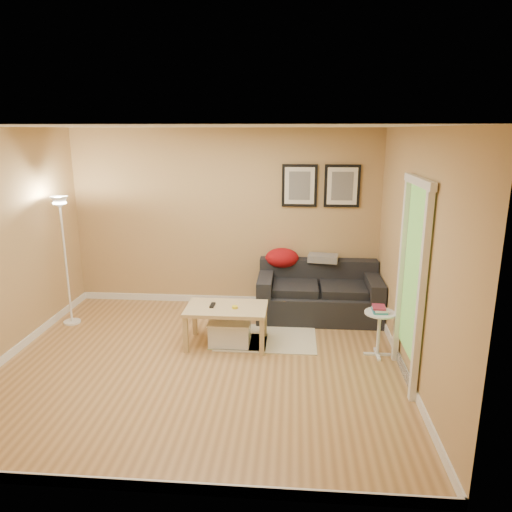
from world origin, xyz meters
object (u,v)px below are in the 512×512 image
(storage_bin, at_px, (230,332))
(book_stack, at_px, (379,309))
(coffee_table, at_px, (227,326))
(floor_lamp, at_px, (66,265))
(sofa, at_px, (319,291))
(side_table, at_px, (378,334))

(storage_bin, distance_m, book_stack, 1.81)
(coffee_table, distance_m, storage_bin, 0.10)
(floor_lamp, bearing_deg, book_stack, -8.97)
(floor_lamp, bearing_deg, coffee_table, -12.52)
(book_stack, xyz_separation_m, floor_lamp, (-4.01, 0.63, 0.25))
(storage_bin, distance_m, floor_lamp, 2.40)
(sofa, xyz_separation_m, floor_lamp, (-3.38, -0.51, 0.45))
(sofa, xyz_separation_m, side_table, (0.64, -1.16, -0.10))
(side_table, bearing_deg, coffee_table, 175.05)
(storage_bin, bearing_deg, side_table, -4.96)
(coffee_table, distance_m, book_stack, 1.83)
(storage_bin, bearing_deg, coffee_table, 175.39)
(sofa, height_order, coffee_table, sofa)
(side_table, bearing_deg, sofa, 118.87)
(book_stack, height_order, floor_lamp, floor_lamp)
(coffee_table, height_order, book_stack, book_stack)
(coffee_table, distance_m, floor_lamp, 2.34)
(sofa, xyz_separation_m, book_stack, (0.63, -1.15, 0.20))
(sofa, relative_size, floor_lamp, 0.97)
(coffee_table, bearing_deg, sofa, 58.10)
(book_stack, bearing_deg, side_table, -80.49)
(sofa, relative_size, side_table, 3.14)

